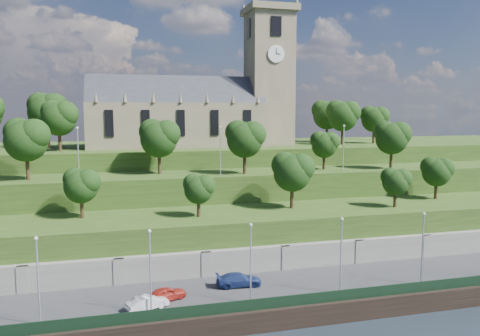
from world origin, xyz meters
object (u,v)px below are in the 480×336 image
object	(u,v)px
church	(202,106)
car_middle	(147,303)
car_right	(239,280)
car_left	(167,294)

from	to	relation	value
church	car_middle	size ratio (longest dim) A/B	9.21
car_middle	car_right	xyz separation A→B (m)	(10.33, 3.71, 0.05)
church	car_right	distance (m)	43.52
car_left	car_middle	size ratio (longest dim) A/B	0.99
car_left	car_right	distance (m)	8.48
church	car_left	size ratio (longest dim) A/B	9.33
car_left	car_middle	bearing A→B (deg)	107.25
car_left	car_right	xyz separation A→B (m)	(8.25, 1.97, 0.03)
car_middle	car_right	distance (m)	10.98
church	car_left	distance (m)	46.53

